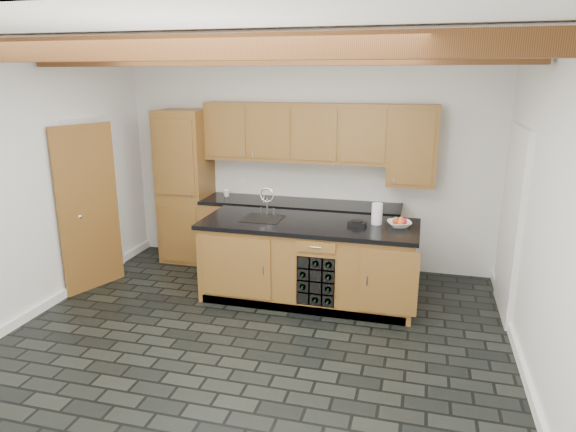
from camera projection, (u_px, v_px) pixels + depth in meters
name	position (u px, v px, depth m)	size (l,w,h in m)	color
ground	(248.00, 349.00, 4.94)	(5.00, 5.00, 0.00)	black
room_shell	(254.00, 182.00, 5.05)	(5.01, 5.00, 5.00)	white
back_cabinetry	(275.00, 196.00, 6.85)	(3.65, 0.62, 2.20)	brown
island	(309.00, 261.00, 5.93)	(2.48, 0.96, 0.93)	brown
faucet	(264.00, 215.00, 5.99)	(0.45, 0.40, 0.34)	black
kitchen_scale	(357.00, 223.00, 5.68)	(0.21, 0.14, 0.06)	black
fruit_bowl	(399.00, 224.00, 5.63)	(0.26, 0.26, 0.06)	white
fruit_cluster	(399.00, 221.00, 5.62)	(0.16, 0.17, 0.07)	#B31731
paper_towel	(377.00, 214.00, 5.71)	(0.12, 0.12, 0.24)	white
mug	(226.00, 193.00, 7.04)	(0.10, 0.10, 0.10)	white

